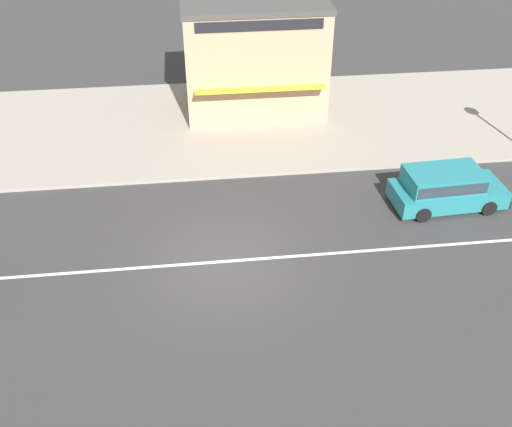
% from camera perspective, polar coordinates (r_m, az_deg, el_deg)
% --- Properties ---
extents(ground_plane, '(160.00, 160.00, 0.00)m').
position_cam_1_polar(ground_plane, '(20.88, -2.99, -4.58)').
color(ground_plane, '#383535').
extents(lane_centre_stripe, '(50.40, 0.14, 0.01)m').
position_cam_1_polar(lane_centre_stripe, '(20.87, -2.99, -4.58)').
color(lane_centre_stripe, silver).
rests_on(lane_centre_stripe, ground).
extents(kerb_strip, '(68.00, 10.00, 0.15)m').
position_cam_1_polar(kerb_strip, '(29.58, -4.50, 8.47)').
color(kerb_strip, '#9E9384').
rests_on(kerb_strip, ground).
extents(minivan_teal_3, '(4.50, 2.18, 1.56)m').
position_cam_1_polar(minivan_teal_3, '(24.30, 17.63, 2.44)').
color(minivan_teal_3, teal).
rests_on(minivan_teal_3, ground).
extents(shopfront_corner_warung, '(6.81, 5.27, 5.41)m').
position_cam_1_polar(shopfront_corner_warung, '(30.09, -0.20, 14.84)').
color(shopfront_corner_warung, tan).
rests_on(shopfront_corner_warung, kerb_strip).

